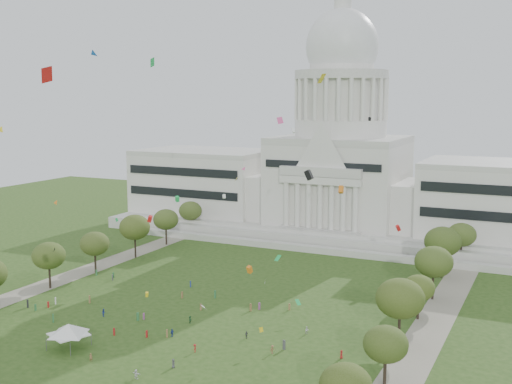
% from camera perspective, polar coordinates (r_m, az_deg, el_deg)
% --- Properties ---
extents(ground, '(400.00, 400.00, 0.00)m').
position_cam_1_polar(ground, '(133.76, -8.54, -12.85)').
color(ground, '#294916').
rests_on(ground, ground).
extents(capitol, '(160.00, 64.50, 91.30)m').
position_cam_1_polar(capitol, '(229.09, 7.41, 1.87)').
color(capitol, '#BAB8AF').
rests_on(capitol, ground).
extents(path_left, '(8.00, 160.00, 0.04)m').
position_cam_1_polar(path_left, '(184.47, -15.78, -7.06)').
color(path_left, gray).
rests_on(path_left, ground).
extents(path_right, '(8.00, 160.00, 0.04)m').
position_cam_1_polar(path_right, '(143.17, 15.24, -11.60)').
color(path_right, gray).
rests_on(path_right, ground).
extents(row_tree_r_1, '(7.58, 7.58, 10.78)m').
position_cam_1_polar(row_tree_r_1, '(111.68, 11.46, -13.13)').
color(row_tree_r_1, black).
rests_on(row_tree_r_1, ground).
extents(row_tree_l_2, '(8.42, 8.42, 11.97)m').
position_cam_1_polar(row_tree_l_2, '(171.38, -17.95, -5.41)').
color(row_tree_l_2, black).
rests_on(row_tree_l_2, ground).
extents(row_tree_r_2, '(9.55, 9.55, 13.58)m').
position_cam_1_polar(row_tree_r_2, '(129.08, 12.70, -9.22)').
color(row_tree_r_2, black).
rests_on(row_tree_r_2, ground).
extents(row_tree_l_3, '(8.12, 8.12, 11.55)m').
position_cam_1_polar(row_tree_l_3, '(182.88, -14.15, -4.48)').
color(row_tree_l_3, black).
rests_on(row_tree_l_3, ground).
extents(row_tree_r_3, '(7.01, 7.01, 9.98)m').
position_cam_1_polar(row_tree_r_3, '(145.76, 14.27, -8.27)').
color(row_tree_r_3, black).
rests_on(row_tree_r_3, ground).
extents(row_tree_l_4, '(9.29, 9.29, 13.21)m').
position_cam_1_polar(row_tree_l_4, '(196.85, -10.73, -3.10)').
color(row_tree_l_4, black).
rests_on(row_tree_l_4, ground).
extents(row_tree_r_4, '(9.19, 9.19, 13.06)m').
position_cam_1_polar(row_tree_r_4, '(159.89, 15.53, -6.01)').
color(row_tree_r_4, black).
rests_on(row_tree_r_4, ground).
extents(row_tree_l_5, '(8.33, 8.33, 11.85)m').
position_cam_1_polar(row_tree_l_5, '(212.62, -8.02, -2.44)').
color(row_tree_l_5, black).
rests_on(row_tree_l_5, ground).
extents(row_tree_r_5, '(9.82, 9.82, 13.96)m').
position_cam_1_polar(row_tree_r_5, '(179.30, 16.27, -4.26)').
color(row_tree_r_5, black).
rests_on(row_tree_r_5, ground).
extents(row_tree_l_6, '(8.19, 8.19, 11.64)m').
position_cam_1_polar(row_tree_l_6, '(228.55, -5.86, -1.67)').
color(row_tree_l_6, black).
rests_on(row_tree_l_6, ground).
extents(row_tree_r_6, '(8.42, 8.42, 11.97)m').
position_cam_1_polar(row_tree_r_6, '(196.62, 17.82, -3.64)').
color(row_tree_r_6, black).
rests_on(row_tree_r_6, ground).
extents(event_tent, '(11.76, 11.76, 5.00)m').
position_cam_1_polar(event_tent, '(132.03, -16.33, -11.60)').
color(event_tent, '#4C4C4C').
rests_on(event_tent, ground).
extents(person_0, '(0.81, 0.94, 1.62)m').
position_cam_1_polar(person_0, '(124.46, 7.60, -14.10)').
color(person_0, '#B21E1E').
rests_on(person_0, ground).
extents(person_2, '(0.91, 0.88, 1.62)m').
position_cam_1_polar(person_2, '(135.35, 4.56, -12.15)').
color(person_2, silver).
rests_on(person_2, ground).
extents(person_3, '(0.73, 1.12, 1.59)m').
position_cam_1_polar(person_3, '(126.71, -5.47, -13.65)').
color(person_3, '#B21E1E').
rests_on(person_3, ground).
extents(person_4, '(0.72, 1.07, 1.68)m').
position_cam_1_polar(person_4, '(134.65, -7.47, -12.30)').
color(person_4, navy).
rests_on(person_4, ground).
extents(person_5, '(1.45, 1.48, 1.60)m').
position_cam_1_polar(person_5, '(141.79, -5.88, -11.20)').
color(person_5, '#33723F').
rests_on(person_5, ground).
extents(person_6, '(0.81, 0.97, 1.69)m').
position_cam_1_polar(person_6, '(120.47, -7.36, -14.87)').
color(person_6, '#4C4C51').
rests_on(person_6, ground).
extents(person_7, '(0.75, 0.74, 1.67)m').
position_cam_1_polar(person_7, '(125.77, -14.47, -14.05)').
color(person_7, olive).
rests_on(person_7, ground).
extents(person_8, '(0.97, 0.92, 1.71)m').
position_cam_1_polar(person_8, '(148.98, -13.38, -10.38)').
color(person_8, navy).
rests_on(person_8, ground).
extents(person_9, '(0.97, 1.24, 1.71)m').
position_cam_1_polar(person_9, '(125.47, 1.47, -13.81)').
color(person_9, olive).
rests_on(person_9, ground).
extents(person_10, '(0.68, 0.96, 1.49)m').
position_cam_1_polar(person_10, '(132.84, -0.85, -12.56)').
color(person_10, '#4C4C51').
rests_on(person_10, ground).
extents(person_11, '(1.59, 0.64, 1.71)m').
position_cam_1_polar(person_11, '(117.24, -10.62, -15.63)').
color(person_11, silver).
rests_on(person_11, ground).
extents(distant_crowd, '(66.99, 36.09, 1.91)m').
position_cam_1_polar(distant_crowd, '(151.78, -9.83, -9.92)').
color(distant_crowd, '#33723F').
rests_on(distant_crowd, ground).
extents(kite_swarm, '(84.70, 103.90, 64.18)m').
position_cam_1_polar(kite_swarm, '(134.64, -6.60, -0.21)').
color(kite_swarm, black).
rests_on(kite_swarm, ground).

